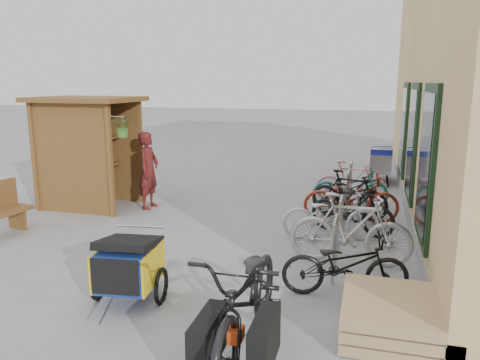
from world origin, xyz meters
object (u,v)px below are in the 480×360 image
(bike_3, at_px, (352,209))
(shopping_carts, at_px, (380,160))
(bike_6, at_px, (350,187))
(bike_7, at_px, (351,182))
(cargo_bike, at_px, (249,301))
(bike_4, at_px, (351,198))
(kiosk, at_px, (84,137))
(person_kiosk, at_px, (149,170))
(child_trailer, at_px, (129,264))
(bike_1, at_px, (351,229))
(bike_5, at_px, (349,194))
(bike_2, at_px, (331,215))
(bike_0, at_px, (345,265))
(pallet_stack, at_px, (389,316))

(bike_3, bearing_deg, shopping_carts, 9.49)
(bike_6, xyz_separation_m, bike_7, (-0.01, 0.33, 0.05))
(cargo_bike, bearing_deg, bike_4, 80.62)
(kiosk, distance_m, person_kiosk, 1.58)
(child_trailer, distance_m, bike_1, 3.29)
(bike_5, relative_size, bike_6, 0.98)
(kiosk, relative_size, child_trailer, 1.64)
(bike_1, xyz_separation_m, bike_4, (-0.09, 2.24, -0.06))
(kiosk, bearing_deg, person_kiosk, 9.14)
(bike_3, bearing_deg, bike_4, 19.76)
(bike_1, relative_size, bike_2, 1.09)
(kiosk, bearing_deg, bike_0, -27.84)
(bike_2, bearing_deg, bike_5, -20.30)
(kiosk, bearing_deg, bike_6, 15.23)
(bike_7, bearing_deg, bike_1, -178.73)
(bike_4, height_order, bike_5, same)
(bike_0, bearing_deg, person_kiosk, 42.64)
(bike_3, bearing_deg, bike_0, -163.62)
(bike_3, bearing_deg, bike_6, 19.23)
(pallet_stack, relative_size, child_trailer, 0.79)
(child_trailer, distance_m, bike_3, 4.31)
(child_trailer, distance_m, bike_6, 5.96)
(person_kiosk, xyz_separation_m, bike_6, (4.23, 1.31, -0.40))
(kiosk, relative_size, person_kiosk, 1.49)
(person_kiosk, bearing_deg, shopping_carts, -47.87)
(cargo_bike, xyz_separation_m, bike_1, (0.86, 2.77, -0.05))
(person_kiosk, relative_size, bike_5, 1.03)
(child_trailer, bearing_deg, kiosk, 121.82)
(child_trailer, bearing_deg, bike_5, 54.24)
(person_kiosk, bearing_deg, pallet_stack, -128.44)
(bike_1, xyz_separation_m, bike_5, (-0.14, 2.54, -0.06))
(bike_6, bearing_deg, bike_3, 173.97)
(bike_0, height_order, bike_7, bike_7)
(bike_6, bearing_deg, pallet_stack, 177.64)
(shopping_carts, xyz_separation_m, bike_6, (-0.66, -2.89, -0.17))
(person_kiosk, bearing_deg, bike_5, -83.04)
(shopping_carts, relative_size, bike_0, 0.99)
(bike_0, bearing_deg, bike_5, -8.60)
(child_trailer, height_order, bike_6, bike_6)
(child_trailer, xyz_separation_m, bike_2, (2.23, 3.05, -0.05))
(shopping_carts, relative_size, child_trailer, 1.04)
(kiosk, distance_m, bike_7, 6.00)
(kiosk, height_order, pallet_stack, kiosk)
(kiosk, bearing_deg, shopping_carts, 35.15)
(bike_3, height_order, bike_7, bike_7)
(cargo_bike, bearing_deg, bike_5, 81.68)
(pallet_stack, relative_size, bike_7, 0.75)
(bike_7, bearing_deg, person_kiosk, 110.05)
(shopping_carts, height_order, bike_3, shopping_carts)
(bike_3, bearing_deg, child_trailer, 159.10)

